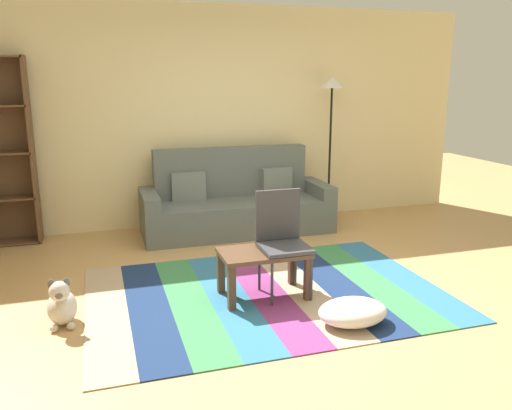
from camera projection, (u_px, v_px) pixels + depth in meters
ground_plane at (284, 296)px, 4.46m from camera, size 14.00×14.00×0.00m
back_wall at (215, 117)px, 6.50m from camera, size 6.80×0.10×2.70m
rug at (266, 293)px, 4.50m from camera, size 3.02×2.11×0.01m
couch at (236, 204)px, 6.29m from camera, size 2.26×0.80×1.00m
coffee_table at (264, 260)px, 4.37m from camera, size 0.74×0.45×0.40m
pouf at (353, 312)px, 3.92m from camera, size 0.54×0.40×0.19m
dog at (62, 305)px, 3.91m from camera, size 0.22×0.35×0.40m
standing_lamp at (332, 101)px, 6.53m from camera, size 0.32×0.32×1.84m
tv_remote at (278, 249)px, 4.35m from camera, size 0.08×0.16×0.02m
folding_chair at (281, 234)px, 4.41m from camera, size 0.40×0.40×0.90m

